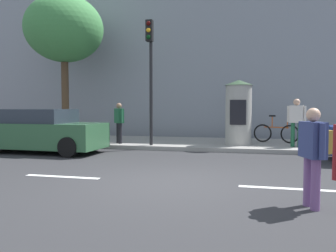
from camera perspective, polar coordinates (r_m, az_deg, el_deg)
name	(u,v)px	position (r m, az deg, el deg)	size (l,w,h in m)	color
ground_plane	(166,182)	(7.36, -0.41, -9.22)	(80.00, 80.00, 0.00)	#2B2B2D
sidewalk_curb	(207,144)	(14.16, 6.47, -2.91)	(36.00, 4.00, 0.15)	gray
lane_markings	(166,182)	(7.36, -0.41, -9.19)	(25.80, 0.16, 0.01)	silver
building_backdrop	(219,58)	(19.22, 8.43, 10.94)	(36.00, 5.00, 8.35)	gray
traffic_light	(150,62)	(12.84, -2.94, 10.37)	(0.24, 0.45, 4.53)	black
poster_column	(238,112)	(13.25, 11.48, 2.28)	(1.06, 1.06, 2.42)	#9E9B93
street_tree	(64,30)	(16.62, -16.67, 14.92)	(3.45, 3.45, 6.34)	#4C3826
pedestrian_near_pole	(314,148)	(5.84, 22.81, -3.42)	(0.48, 0.63, 1.56)	#724C84
pedestrian_with_backpack	(297,118)	(13.07, 20.34, 1.22)	(0.62, 0.46, 1.70)	#1E5938
pedestrian_in_light_jacket	(119,120)	(13.62, -8.03, 1.03)	(0.49, 0.50, 1.57)	black
bicycle_leaning	(276,133)	(14.39, 17.30, -1.08)	(1.74, 0.46, 1.09)	black
parked_car_dark	(41,131)	(12.70, -20.05, -0.84)	(4.29, 1.95, 1.49)	#2D5938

